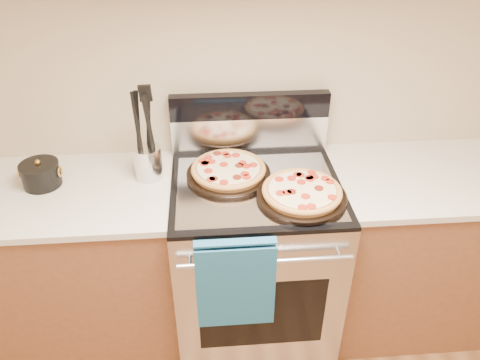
{
  "coord_description": "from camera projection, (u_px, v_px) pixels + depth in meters",
  "views": [
    {
      "loc": [
        -0.21,
        -0.07,
        2.08
      ],
      "look_at": [
        -0.08,
        1.55,
        1.01
      ],
      "focal_mm": 35.0,
      "sensor_mm": 36.0,
      "label": 1
    }
  ],
  "objects": [
    {
      "name": "utensil_crock",
      "position": [
        148.0,
        163.0,
        2.11
      ],
      "size": [
        0.16,
        0.16,
        0.16
      ],
      "primitive_type": "cylinder",
      "rotation": [
        0.0,
        0.0,
        -0.4
      ],
      "color": "silver",
      "rests_on": "countertop_left"
    },
    {
      "name": "foil_sheet",
      "position": [
        257.0,
        187.0,
        2.06
      ],
      "size": [
        0.7,
        0.55,
        0.01
      ],
      "primitive_type": "cube",
      "color": "gray",
      "rests_on": "cooktop"
    },
    {
      "name": "cooktop",
      "position": [
        256.0,
        186.0,
        2.09
      ],
      "size": [
        0.76,
        0.68,
        0.02
      ],
      "primitive_type": "cube",
      "color": "black",
      "rests_on": "range_body"
    },
    {
      "name": "range_body",
      "position": [
        254.0,
        262.0,
        2.35
      ],
      "size": [
        0.76,
        0.68,
        0.9
      ],
      "primitive_type": "cube",
      "color": "#B7B7BC",
      "rests_on": "ground"
    },
    {
      "name": "backsplash_upper",
      "position": [
        250.0,
        106.0,
        2.21
      ],
      "size": [
        0.76,
        0.06,
        0.12
      ],
      "primitive_type": "cube",
      "color": "black",
      "rests_on": "backsplash_lower"
    },
    {
      "name": "backsplash_lower",
      "position": [
        249.0,
        134.0,
        2.3
      ],
      "size": [
        0.76,
        0.06,
        0.18
      ],
      "primitive_type": "cube",
      "color": "silver",
      "rests_on": "cooktop"
    },
    {
      "name": "countertop_right",
      "position": [
        442.0,
        177.0,
        2.19
      ],
      "size": [
        1.02,
        0.64,
        0.03
      ],
      "primitive_type": "cube",
      "color": "beige",
      "rests_on": "cabinet_right"
    },
    {
      "name": "countertop_left",
      "position": [
        58.0,
        194.0,
        2.07
      ],
      "size": [
        1.02,
        0.64,
        0.03
      ],
      "primitive_type": "cube",
      "color": "beige",
      "rests_on": "cabinet_left"
    },
    {
      "name": "oven_handle",
      "position": [
        266.0,
        262.0,
        1.84
      ],
      "size": [
        0.7,
        0.03,
        0.03
      ],
      "primitive_type": "cylinder",
      "rotation": [
        0.0,
        1.57,
        0.0
      ],
      "color": "silver",
      "rests_on": "range_body"
    },
    {
      "name": "wall_back",
      "position": [
        249.0,
        64.0,
        2.14
      ],
      "size": [
        4.0,
        0.0,
        4.0
      ],
      "primitive_type": "plane",
      "rotation": [
        1.57,
        0.0,
        0.0
      ],
      "color": "#C9B491",
      "rests_on": "ground"
    },
    {
      "name": "oven_window",
      "position": [
        262.0,
        314.0,
        2.07
      ],
      "size": [
        0.56,
        0.01,
        0.4
      ],
      "primitive_type": "cube",
      "color": "black",
      "rests_on": "range_body"
    },
    {
      "name": "pepperoni_pizza_back",
      "position": [
        229.0,
        171.0,
        2.12
      ],
      "size": [
        0.39,
        0.39,
        0.05
      ],
      "primitive_type": null,
      "rotation": [
        0.0,
        0.0,
        0.04
      ],
      "color": "#B16C36",
      "rests_on": "foil_sheet"
    },
    {
      "name": "dish_towel",
      "position": [
        236.0,
        282.0,
        1.89
      ],
      "size": [
        0.32,
        0.05,
        0.42
      ],
      "primitive_type": null,
      "color": "#1B5F87",
      "rests_on": "oven_handle"
    },
    {
      "name": "cabinet_right",
      "position": [
        421.0,
        250.0,
        2.44
      ],
      "size": [
        1.0,
        0.62,
        0.88
      ],
      "primitive_type": "cube",
      "color": "brown",
      "rests_on": "ground"
    },
    {
      "name": "pepperoni_pizza_front",
      "position": [
        302.0,
        193.0,
        1.97
      ],
      "size": [
        0.44,
        0.44,
        0.05
      ],
      "primitive_type": null,
      "rotation": [
        0.0,
        0.0,
        0.18
      ],
      "color": "#B16C36",
      "rests_on": "foil_sheet"
    },
    {
      "name": "cabinet_left",
      "position": [
        77.0,
        269.0,
        2.32
      ],
      "size": [
        1.0,
        0.62,
        0.88
      ],
      "primitive_type": "cube",
      "color": "brown",
      "rests_on": "ground"
    },
    {
      "name": "saucepan",
      "position": [
        41.0,
        175.0,
        2.07
      ],
      "size": [
        0.17,
        0.17,
        0.1
      ],
      "primitive_type": "cylinder",
      "rotation": [
        0.0,
        0.0,
        -0.05
      ],
      "color": "black",
      "rests_on": "countertop_left"
    }
  ]
}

